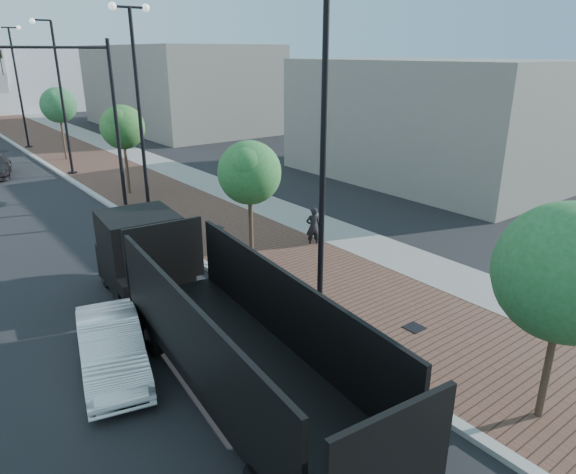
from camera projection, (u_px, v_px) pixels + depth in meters
sidewalk at (89, 155)px, 38.89m from camera, size 7.00×140.00×0.12m
concrete_strip at (124, 151)px, 40.44m from camera, size 2.40×140.00×0.13m
curb at (39, 160)px, 36.88m from camera, size 0.30×140.00×0.14m
dump_truck at (178, 294)px, 13.82m from camera, size 3.46×13.46×3.06m
white_sedan at (112, 347)px, 12.45m from camera, size 2.36×4.29×1.34m
pedestrian at (313, 227)px, 20.53m from camera, size 0.70×0.60×1.64m
streetlight_1 at (319, 177)px, 13.37m from camera, size 1.44×0.56×9.21m
streetlight_2 at (140, 115)px, 22.20m from camera, size 1.72×0.56×9.28m
streetlight_3 at (61, 105)px, 31.24m from camera, size 1.44×0.56×9.21m
streetlight_4 at (18, 87)px, 40.07m from camera, size 1.72×0.56×9.28m
traffic_mast at (95, 107)px, 23.87m from camera, size 5.09×0.20×8.00m
tree_0 at (567, 272)px, 9.90m from camera, size 2.77×2.77×4.82m
tree_1 at (250, 173)px, 18.10m from camera, size 2.32×2.26×4.55m
tree_2 at (123, 127)px, 26.94m from camera, size 2.36×2.31×4.84m
tree_3 at (59, 105)px, 35.80m from camera, size 2.47×2.44×5.12m
commercial_block_ne at (177, 87)px, 52.17m from camera, size 12.00×22.00×8.00m
commercial_block_e at (429, 120)px, 31.16m from camera, size 10.00×16.00×7.00m
utility_cover_1 at (414, 327)px, 14.42m from camera, size 0.50×0.50×0.02m
utility_cover_2 at (216, 227)px, 22.60m from camera, size 0.50×0.50×0.02m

